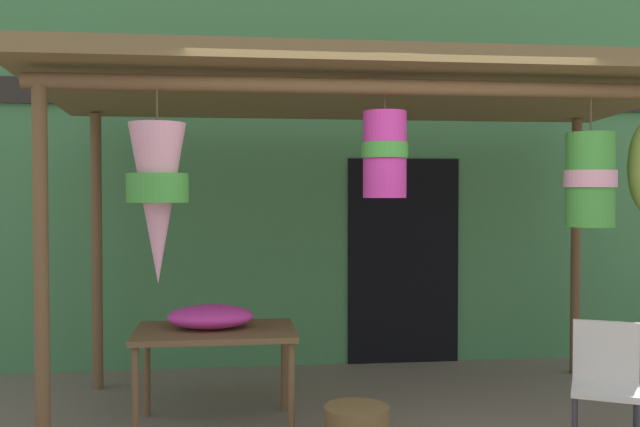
{
  "coord_description": "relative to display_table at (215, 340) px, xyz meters",
  "views": [
    {
      "loc": [
        -0.98,
        -4.2,
        1.66
      ],
      "look_at": [
        -0.32,
        1.17,
        1.51
      ],
      "focal_mm": 40.26,
      "sensor_mm": 36.0,
      "label": 1
    }
  ],
  "objects": [
    {
      "name": "folding_chair",
      "position": [
        2.46,
        -0.86,
        -0.12
      ],
      "size": [
        0.54,
        0.54,
        0.84
      ],
      "color": "beige",
      "rests_on": "ground_plane"
    },
    {
      "name": "wicker_basket_by_table",
      "position": [
        0.93,
        -0.49,
        -0.49
      ],
      "size": [
        0.43,
        0.43,
        0.26
      ],
      "primitive_type": "cylinder",
      "color": "brown",
      "rests_on": "ground_plane"
    },
    {
      "name": "display_table",
      "position": [
        0.0,
        0.0,
        0.0
      ],
      "size": [
        1.12,
        0.75,
        0.7
      ],
      "color": "brown",
      "rests_on": "ground_plane"
    },
    {
      "name": "shop_facade",
      "position": [
        1.11,
        1.88,
        1.47
      ],
      "size": [
        11.43,
        0.29,
        4.2
      ],
      "color": "#47844C",
      "rests_on": "ground_plane"
    },
    {
      "name": "flower_heap_on_table",
      "position": [
        -0.02,
        0.02,
        0.16
      ],
      "size": [
        0.61,
        0.43,
        0.17
      ],
      "color": "#D13399",
      "rests_on": "display_table"
    },
    {
      "name": "market_stall_canopy",
      "position": [
        1.12,
        0.08,
        1.65
      ],
      "size": [
        4.77,
        2.29,
        2.57
      ],
      "color": "brown",
      "rests_on": "ground_plane"
    }
  ]
}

